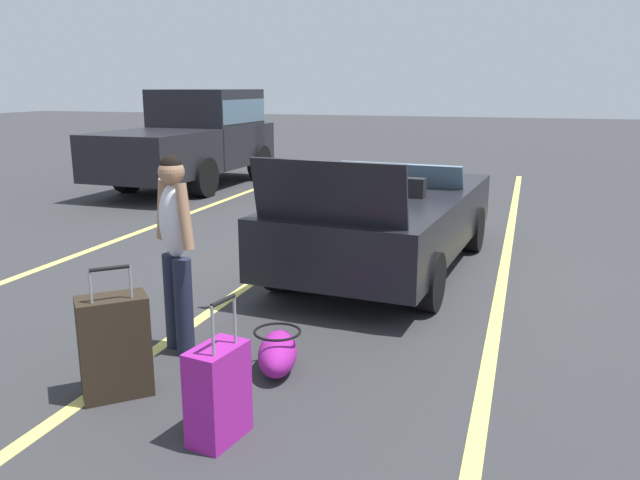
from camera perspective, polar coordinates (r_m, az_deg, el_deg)
name	(u,v)px	position (r m, az deg, el deg)	size (l,w,h in m)	color
ground_plane	(387,268)	(7.83, 6.04, -2.56)	(80.00, 80.00, 0.00)	#333335
lot_line_near	(502,279)	(7.67, 16.06, -3.36)	(18.00, 0.12, 0.01)	#EAE066
lot_line_mid	(285,259)	(8.20, -3.12, -1.75)	(18.00, 0.12, 0.01)	#EAE066
lot_line_far	(108,244)	(9.49, -18.51, -0.31)	(18.00, 0.12, 0.01)	#EAE066
convertible_car	(393,218)	(7.87, 6.57, 1.96)	(4.27, 2.09, 1.54)	black
suitcase_large_black	(115,346)	(4.82, -17.96, -9.06)	(0.53, 0.54, 0.98)	#2D2319
suitcase_medium_bright	(218,393)	(4.13, -9.18, -13.40)	(0.44, 0.32, 0.95)	#991E8C
duffel_bag	(278,352)	(5.03, -3.82, -10.03)	(0.70, 0.47, 0.34)	#991E8C
traveler_person	(175,244)	(5.29, -12.87, -0.31)	(0.41, 0.55, 1.65)	#1E2338
parked_pickup_truck_near	(197,136)	(14.50, -11.00, 9.19)	(5.04, 2.16, 2.10)	black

